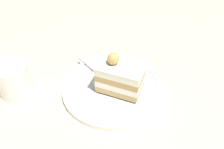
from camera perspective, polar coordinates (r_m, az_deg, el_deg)
ground_plane at (r=0.51m, az=2.74°, el=-4.83°), size 2.40×2.40×0.00m
dessert_plate at (r=0.51m, az=0.00°, el=-3.26°), size 0.23×0.23×0.02m
cake_slice at (r=0.47m, az=2.16°, el=-0.48°), size 0.11×0.10×0.09m
whipped_cream_dollop at (r=0.54m, az=0.76°, el=3.77°), size 0.03×0.03×0.03m
fork at (r=0.54m, az=-4.68°, el=1.27°), size 0.08×0.10×0.00m
drink_glass_near at (r=0.53m, az=-24.30°, el=-1.17°), size 0.08×0.08×0.08m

